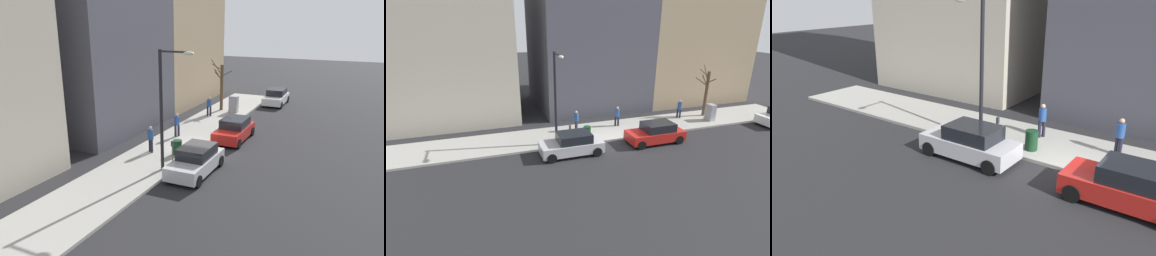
# 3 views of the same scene
# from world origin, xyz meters

# --- Properties ---
(ground_plane) EXTENTS (120.00, 120.00, 0.00)m
(ground_plane) POSITION_xyz_m (0.00, 0.00, 0.00)
(ground_plane) COLOR #232326
(sidewalk) EXTENTS (4.00, 36.00, 0.15)m
(sidewalk) POSITION_xyz_m (2.00, 0.00, 0.07)
(sidewalk) COLOR #9E9B93
(sidewalk) RESTS_ON ground
(parked_car_red) EXTENTS (1.94, 4.21, 1.52)m
(parked_car_red) POSITION_xyz_m (-1.16, -2.62, 0.74)
(parked_car_red) COLOR red
(parked_car_red) RESTS_ON ground
(parked_car_silver) EXTENTS (1.94, 4.21, 1.52)m
(parked_car_silver) POSITION_xyz_m (-1.17, 3.84, 0.74)
(parked_car_silver) COLOR #B7B7BC
(parked_car_silver) RESTS_ON ground
(parking_meter) EXTENTS (0.14, 0.10, 1.35)m
(parking_meter) POSITION_xyz_m (0.45, 3.48, 0.98)
(parking_meter) COLOR slate
(parking_meter) RESTS_ON sidewalk
(utility_box) EXTENTS (0.83, 0.61, 1.43)m
(utility_box) POSITION_xyz_m (1.30, -9.69, 0.85)
(utility_box) COLOR #A8A399
(utility_box) RESTS_ON sidewalk
(streetlamp) EXTENTS (1.97, 0.32, 6.50)m
(streetlamp) POSITION_xyz_m (0.28, 4.47, 4.02)
(streetlamp) COLOR black
(streetlamp) RESTS_ON sidewalk
(bare_tree) EXTENTS (2.17, 1.71, 4.46)m
(bare_tree) POSITION_xyz_m (2.63, -10.06, 2.35)
(bare_tree) COLOR brown
(bare_tree) RESTS_ON sidewalk
(trash_bin) EXTENTS (0.56, 0.56, 0.90)m
(trash_bin) POSITION_xyz_m (0.90, 1.99, 0.60)
(trash_bin) COLOR #14381E
(trash_bin) RESTS_ON sidewalk
(pedestrian_near_meter) EXTENTS (0.36, 0.36, 1.66)m
(pedestrian_near_meter) POSITION_xyz_m (2.73, -7.47, 1.09)
(pedestrian_near_meter) COLOR #1E1E2D
(pedestrian_near_meter) RESTS_ON sidewalk
(pedestrian_midblock) EXTENTS (0.36, 0.36, 1.66)m
(pedestrian_midblock) POSITION_xyz_m (2.60, -1.27, 1.09)
(pedestrian_midblock) COLOR #1E1E2D
(pedestrian_midblock) RESTS_ON sidewalk
(pedestrian_far_corner) EXTENTS (0.36, 0.36, 1.66)m
(pedestrian_far_corner) POSITION_xyz_m (2.59, 2.30, 1.09)
(pedestrian_far_corner) COLOR #1E1E2D
(pedestrian_far_corner) RESTS_ON sidewalk
(office_block_center) EXTENTS (10.30, 10.30, 15.26)m
(office_block_center) POSITION_xyz_m (10.65, -1.36, 7.63)
(office_block_center) COLOR #4C4C56
(office_block_center) RESTS_ON ground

